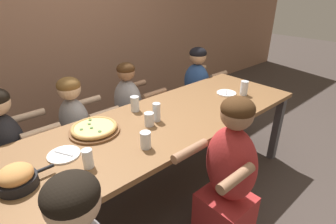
{
  "coord_description": "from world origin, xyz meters",
  "views": [
    {
      "loc": [
        -1.26,
        -1.4,
        1.74
      ],
      "look_at": [
        0.0,
        0.0,
        0.82
      ],
      "focal_mm": 28.0,
      "sensor_mm": 36.0,
      "label": 1
    }
  ],
  "objects_px": {
    "empty_plate_a": "(226,93)",
    "drinking_glass_c": "(149,120)",
    "skillet_bowl": "(17,178)",
    "empty_plate_b": "(64,155)",
    "diner_near_center": "(228,184)",
    "drinking_glass_e": "(157,113)",
    "drinking_glass_f": "(244,89)",
    "diner_far_center": "(130,119)",
    "diner_far_right": "(196,93)",
    "diner_far_midleft": "(78,138)",
    "pizza_board_main": "(94,129)",
    "drinking_glass_a": "(146,141)",
    "drinking_glass_b": "(88,160)",
    "drinking_glass_d": "(135,105)",
    "diner_far_left": "(14,160)"
  },
  "relations": [
    {
      "from": "diner_far_center",
      "to": "diner_far_midleft",
      "type": "height_order",
      "value": "diner_far_center"
    },
    {
      "from": "empty_plate_a",
      "to": "drinking_glass_e",
      "type": "height_order",
      "value": "drinking_glass_e"
    },
    {
      "from": "drinking_glass_a",
      "to": "drinking_glass_c",
      "type": "relative_size",
      "value": 1.12
    },
    {
      "from": "empty_plate_b",
      "to": "drinking_glass_a",
      "type": "distance_m",
      "value": 0.52
    },
    {
      "from": "pizza_board_main",
      "to": "diner_far_midleft",
      "type": "height_order",
      "value": "diner_far_midleft"
    },
    {
      "from": "drinking_glass_b",
      "to": "drinking_glass_f",
      "type": "height_order",
      "value": "drinking_glass_f"
    },
    {
      "from": "empty_plate_b",
      "to": "empty_plate_a",
      "type": "bearing_deg",
      "value": -1.64
    },
    {
      "from": "diner_far_right",
      "to": "drinking_glass_d",
      "type": "bearing_deg",
      "value": -72.71
    },
    {
      "from": "empty_plate_a",
      "to": "diner_far_center",
      "type": "bearing_deg",
      "value": 137.98
    },
    {
      "from": "empty_plate_b",
      "to": "drinking_glass_a",
      "type": "bearing_deg",
      "value": -32.0
    },
    {
      "from": "drinking_glass_e",
      "to": "drinking_glass_f",
      "type": "distance_m",
      "value": 0.99
    },
    {
      "from": "skillet_bowl",
      "to": "drinking_glass_a",
      "type": "relative_size",
      "value": 2.52
    },
    {
      "from": "drinking_glass_a",
      "to": "diner_far_right",
      "type": "bearing_deg",
      "value": 30.88
    },
    {
      "from": "diner_far_center",
      "to": "diner_near_center",
      "type": "distance_m",
      "value": 1.31
    },
    {
      "from": "drinking_glass_c",
      "to": "drinking_glass_d",
      "type": "height_order",
      "value": "drinking_glass_d"
    },
    {
      "from": "drinking_glass_b",
      "to": "diner_far_midleft",
      "type": "xyz_separation_m",
      "value": [
        0.26,
        0.82,
        -0.34
      ]
    },
    {
      "from": "diner_far_right",
      "to": "diner_far_midleft",
      "type": "xyz_separation_m",
      "value": [
        -1.58,
        -0.0,
        -0.02
      ]
    },
    {
      "from": "drinking_glass_f",
      "to": "diner_far_center",
      "type": "xyz_separation_m",
      "value": [
        -0.82,
        0.78,
        -0.34
      ]
    },
    {
      "from": "drinking_glass_c",
      "to": "diner_far_midleft",
      "type": "height_order",
      "value": "diner_far_midleft"
    },
    {
      "from": "pizza_board_main",
      "to": "diner_far_midleft",
      "type": "xyz_separation_m",
      "value": [
        0.04,
        0.47,
        -0.31
      ]
    },
    {
      "from": "pizza_board_main",
      "to": "diner_far_right",
      "type": "relative_size",
      "value": 0.34
    },
    {
      "from": "diner_near_center",
      "to": "empty_plate_a",
      "type": "bearing_deg",
      "value": -51.42
    },
    {
      "from": "pizza_board_main",
      "to": "drinking_glass_f",
      "type": "relative_size",
      "value": 2.64
    },
    {
      "from": "empty_plate_b",
      "to": "drinking_glass_b",
      "type": "distance_m",
      "value": 0.23
    },
    {
      "from": "skillet_bowl",
      "to": "drinking_glass_c",
      "type": "height_order",
      "value": "skillet_bowl"
    },
    {
      "from": "drinking_glass_d",
      "to": "diner_far_left",
      "type": "distance_m",
      "value": 1.04
    },
    {
      "from": "drinking_glass_c",
      "to": "diner_far_center",
      "type": "relative_size",
      "value": 0.1
    },
    {
      "from": "skillet_bowl",
      "to": "empty_plate_b",
      "type": "height_order",
      "value": "skillet_bowl"
    },
    {
      "from": "diner_near_center",
      "to": "pizza_board_main",
      "type": "bearing_deg",
      "value": 30.99
    },
    {
      "from": "skillet_bowl",
      "to": "empty_plate_a",
      "type": "bearing_deg",
      "value": 2.16
    },
    {
      "from": "diner_near_center",
      "to": "skillet_bowl",
      "type": "bearing_deg",
      "value": 61.55
    },
    {
      "from": "empty_plate_a",
      "to": "drinking_glass_f",
      "type": "distance_m",
      "value": 0.17
    },
    {
      "from": "drinking_glass_f",
      "to": "skillet_bowl",
      "type": "bearing_deg",
      "value": 178.32
    },
    {
      "from": "drinking_glass_e",
      "to": "diner_near_center",
      "type": "bearing_deg",
      "value": -85.45
    },
    {
      "from": "diner_far_midleft",
      "to": "diner_far_left",
      "type": "distance_m",
      "value": 0.53
    },
    {
      "from": "drinking_glass_c",
      "to": "drinking_glass_a",
      "type": "bearing_deg",
      "value": -132.21
    },
    {
      "from": "diner_far_left",
      "to": "drinking_glass_e",
      "type": "bearing_deg",
      "value": 55.92
    },
    {
      "from": "empty_plate_b",
      "to": "drinking_glass_d",
      "type": "height_order",
      "value": "drinking_glass_d"
    },
    {
      "from": "drinking_glass_e",
      "to": "drinking_glass_f",
      "type": "bearing_deg",
      "value": -8.64
    },
    {
      "from": "empty_plate_a",
      "to": "drinking_glass_c",
      "type": "height_order",
      "value": "drinking_glass_c"
    },
    {
      "from": "empty_plate_a",
      "to": "diner_far_right",
      "type": "xyz_separation_m",
      "value": [
        0.29,
        0.65,
        -0.28
      ]
    },
    {
      "from": "pizza_board_main",
      "to": "drinking_glass_a",
      "type": "xyz_separation_m",
      "value": [
        0.15,
        -0.41,
        0.02
      ]
    },
    {
      "from": "empty_plate_b",
      "to": "diner_near_center",
      "type": "bearing_deg",
      "value": -41.68
    },
    {
      "from": "pizza_board_main",
      "to": "drinking_glass_e",
      "type": "height_order",
      "value": "drinking_glass_e"
    },
    {
      "from": "drinking_glass_e",
      "to": "diner_far_midleft",
      "type": "height_order",
      "value": "diner_far_midleft"
    },
    {
      "from": "drinking_glass_e",
      "to": "diner_far_center",
      "type": "xyz_separation_m",
      "value": [
        0.15,
        0.63,
        -0.35
      ]
    },
    {
      "from": "drinking_glass_d",
      "to": "diner_far_center",
      "type": "bearing_deg",
      "value": 64.68
    },
    {
      "from": "diner_far_center",
      "to": "drinking_glass_d",
      "type": "bearing_deg",
      "value": -25.32
    },
    {
      "from": "pizza_board_main",
      "to": "diner_far_right",
      "type": "height_order",
      "value": "diner_far_right"
    },
    {
      "from": "empty_plate_a",
      "to": "drinking_glass_b",
      "type": "relative_size",
      "value": 1.61
    }
  ]
}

